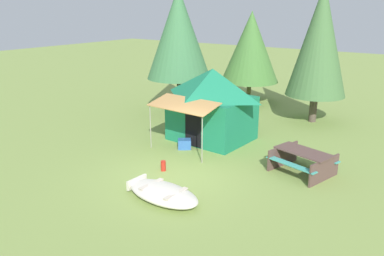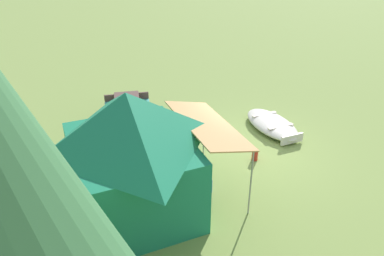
{
  "view_description": "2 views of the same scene",
  "coord_description": "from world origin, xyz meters",
  "px_view_note": "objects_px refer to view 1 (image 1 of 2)",
  "views": [
    {
      "loc": [
        7.18,
        -9.14,
        5.26
      ],
      "look_at": [
        -0.42,
        1.61,
        1.11
      ],
      "focal_mm": 36.22,
      "sensor_mm": 36.0,
      "label": 1
    },
    {
      "loc": [
        -7.45,
        5.5,
        5.7
      ],
      "look_at": [
        0.26,
        1.68,
        1.06
      ],
      "focal_mm": 33.8,
      "sensor_mm": 36.0,
      "label": 2
    }
  ],
  "objects_px": {
    "fuel_can": "(163,166)",
    "cooler_box": "(184,144)",
    "beached_rowboat": "(163,193)",
    "picnic_table": "(303,159)",
    "canvas_cabin_tent": "(212,103)",
    "pine_tree_far_center": "(320,41)",
    "pine_tree_back_left": "(251,47)",
    "pine_tree_back_right": "(179,34)"
  },
  "relations": [
    {
      "from": "fuel_can",
      "to": "cooler_box",
      "type": "bearing_deg",
      "value": 107.75
    },
    {
      "from": "canvas_cabin_tent",
      "to": "picnic_table",
      "type": "height_order",
      "value": "canvas_cabin_tent"
    },
    {
      "from": "canvas_cabin_tent",
      "to": "pine_tree_back_left",
      "type": "xyz_separation_m",
      "value": [
        -1.74,
        6.65,
        1.6
      ]
    },
    {
      "from": "beached_rowboat",
      "to": "picnic_table",
      "type": "distance_m",
      "value": 4.83
    },
    {
      "from": "canvas_cabin_tent",
      "to": "pine_tree_back_right",
      "type": "xyz_separation_m",
      "value": [
        -3.5,
        2.42,
        2.48
      ]
    },
    {
      "from": "beached_rowboat",
      "to": "cooler_box",
      "type": "bearing_deg",
      "value": 117.85
    },
    {
      "from": "picnic_table",
      "to": "pine_tree_back_left",
      "type": "relative_size",
      "value": 0.43
    },
    {
      "from": "fuel_can",
      "to": "pine_tree_far_center",
      "type": "relative_size",
      "value": 0.05
    },
    {
      "from": "picnic_table",
      "to": "cooler_box",
      "type": "height_order",
      "value": "picnic_table"
    },
    {
      "from": "picnic_table",
      "to": "pine_tree_back_right",
      "type": "bearing_deg",
      "value": 155.17
    },
    {
      "from": "canvas_cabin_tent",
      "to": "pine_tree_back_left",
      "type": "distance_m",
      "value": 7.06
    },
    {
      "from": "canvas_cabin_tent",
      "to": "fuel_can",
      "type": "height_order",
      "value": "canvas_cabin_tent"
    },
    {
      "from": "beached_rowboat",
      "to": "pine_tree_far_center",
      "type": "xyz_separation_m",
      "value": [
        0.85,
        10.18,
        3.59
      ]
    },
    {
      "from": "beached_rowboat",
      "to": "canvas_cabin_tent",
      "type": "relative_size",
      "value": 0.63
    },
    {
      "from": "fuel_can",
      "to": "pine_tree_back_right",
      "type": "height_order",
      "value": "pine_tree_back_right"
    },
    {
      "from": "pine_tree_back_right",
      "to": "pine_tree_far_center",
      "type": "height_order",
      "value": "pine_tree_far_center"
    },
    {
      "from": "pine_tree_back_left",
      "to": "pine_tree_back_right",
      "type": "xyz_separation_m",
      "value": [
        -1.76,
        -4.23,
        0.88
      ]
    },
    {
      "from": "picnic_table",
      "to": "pine_tree_back_left",
      "type": "xyz_separation_m",
      "value": [
        -6.02,
        7.83,
        2.63
      ]
    },
    {
      "from": "pine_tree_back_right",
      "to": "pine_tree_back_left",
      "type": "bearing_deg",
      "value": 67.36
    },
    {
      "from": "pine_tree_far_center",
      "to": "cooler_box",
      "type": "bearing_deg",
      "value": -113.25
    },
    {
      "from": "cooler_box",
      "to": "pine_tree_back_right",
      "type": "relative_size",
      "value": 0.08
    },
    {
      "from": "picnic_table",
      "to": "beached_rowboat",
      "type": "bearing_deg",
      "value": -122.45
    },
    {
      "from": "canvas_cabin_tent",
      "to": "cooler_box",
      "type": "distance_m",
      "value": 2.07
    },
    {
      "from": "picnic_table",
      "to": "pine_tree_far_center",
      "type": "relative_size",
      "value": 0.34
    },
    {
      "from": "picnic_table",
      "to": "cooler_box",
      "type": "xyz_separation_m",
      "value": [
        -4.53,
        -0.39,
        -0.3
      ]
    },
    {
      "from": "cooler_box",
      "to": "picnic_table",
      "type": "bearing_deg",
      "value": 4.95
    },
    {
      "from": "beached_rowboat",
      "to": "fuel_can",
      "type": "bearing_deg",
      "value": 128.99
    },
    {
      "from": "canvas_cabin_tent",
      "to": "pine_tree_back_right",
      "type": "bearing_deg",
      "value": 145.29
    },
    {
      "from": "pine_tree_far_center",
      "to": "picnic_table",
      "type": "bearing_deg",
      "value": -74.18
    },
    {
      "from": "pine_tree_back_left",
      "to": "pine_tree_far_center",
      "type": "relative_size",
      "value": 0.8
    },
    {
      "from": "canvas_cabin_tent",
      "to": "pine_tree_far_center",
      "type": "bearing_deg",
      "value": 62.71
    },
    {
      "from": "beached_rowboat",
      "to": "pine_tree_back_left",
      "type": "bearing_deg",
      "value": 106.1
    },
    {
      "from": "canvas_cabin_tent",
      "to": "cooler_box",
      "type": "xyz_separation_m",
      "value": [
        -0.25,
        -1.57,
        -1.33
      ]
    },
    {
      "from": "cooler_box",
      "to": "canvas_cabin_tent",
      "type": "bearing_deg",
      "value": 81.04
    },
    {
      "from": "picnic_table",
      "to": "pine_tree_far_center",
      "type": "bearing_deg",
      "value": 105.82
    },
    {
      "from": "cooler_box",
      "to": "pine_tree_far_center",
      "type": "xyz_separation_m",
      "value": [
        2.79,
        6.5,
        3.6
      ]
    },
    {
      "from": "picnic_table",
      "to": "fuel_can",
      "type": "xyz_separation_m",
      "value": [
        -3.85,
        -2.5,
        -0.32
      ]
    },
    {
      "from": "picnic_table",
      "to": "fuel_can",
      "type": "distance_m",
      "value": 4.6
    },
    {
      "from": "canvas_cabin_tent",
      "to": "pine_tree_far_center",
      "type": "relative_size",
      "value": 0.62
    },
    {
      "from": "canvas_cabin_tent",
      "to": "cooler_box",
      "type": "relative_size",
      "value": 7.93
    },
    {
      "from": "canvas_cabin_tent",
      "to": "pine_tree_back_right",
      "type": "distance_m",
      "value": 4.93
    },
    {
      "from": "fuel_can",
      "to": "pine_tree_back_left",
      "type": "xyz_separation_m",
      "value": [
        -2.17,
        10.33,
        2.95
      ]
    }
  ]
}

